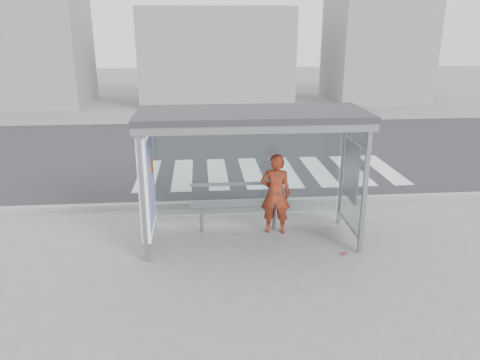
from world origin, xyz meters
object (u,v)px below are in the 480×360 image
object	(u,v)px
person	(275,194)
bus_shelter	(232,144)
bench	(238,203)
soda_can	(345,253)

from	to	relation	value
person	bus_shelter	bearing A→B (deg)	26.43
bus_shelter	person	distance (m)	1.48
person	bench	size ratio (longest dim) A/B	0.86
bench	bus_shelter	bearing A→B (deg)	-107.17
bus_shelter	bench	bearing A→B (deg)	72.83
person	soda_can	bearing A→B (deg)	143.91
person	bench	bearing A→B (deg)	-5.39
bus_shelter	bench	distance (m)	1.48
bus_shelter	bench	world-z (taller)	bus_shelter
bench	soda_can	bearing A→B (deg)	-34.44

